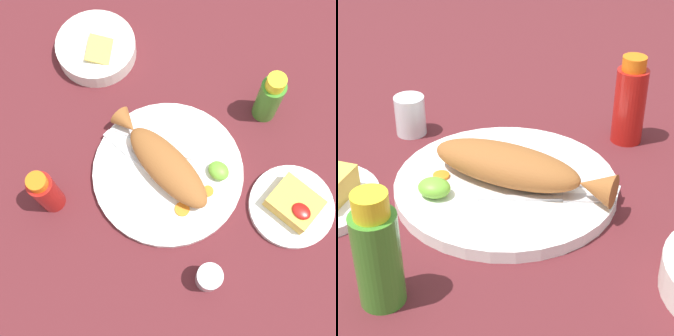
{
  "view_description": "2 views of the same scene",
  "coord_description": "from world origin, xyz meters",
  "views": [
    {
      "loc": [
        0.2,
        -0.23,
        0.93
      ],
      "look_at": [
        0.0,
        0.0,
        0.04
      ],
      "focal_mm": 50.0,
      "sensor_mm": 36.0,
      "label": 1
    },
    {
      "loc": [
        -0.22,
        0.67,
        0.49
      ],
      "look_at": [
        0.0,
        0.0,
        0.04
      ],
      "focal_mm": 65.0,
      "sensor_mm": 36.0,
      "label": 2
    }
  ],
  "objects": [
    {
      "name": "ground_plane",
      "position": [
        0.0,
        0.0,
        0.0
      ],
      "size": [
        4.0,
        4.0,
        0.0
      ],
      "primitive_type": "plane",
      "color": "#561E23"
    },
    {
      "name": "main_plate",
      "position": [
        0.0,
        0.0,
        0.01
      ],
      "size": [
        0.31,
        0.31,
        0.02
      ],
      "primitive_type": "cylinder",
      "color": "white",
      "rests_on": "ground_plane"
    },
    {
      "name": "fried_fish",
      "position": [
        -0.01,
        0.0,
        0.04
      ],
      "size": [
        0.27,
        0.11,
        0.05
      ],
      "rotation": [
        0.0,
        0.0,
        -0.13
      ],
      "color": "#935628",
      "rests_on": "main_plate"
    },
    {
      "name": "fork_near",
      "position": [
        -0.08,
        -0.02,
        0.02
      ],
      "size": [
        0.19,
        0.02,
        0.0
      ],
      "rotation": [
        0.0,
        0.0,
        9.4
      ],
      "color": "silver",
      "rests_on": "main_plate"
    },
    {
      "name": "fork_far",
      "position": [
        -0.08,
        0.02,
        0.02
      ],
      "size": [
        0.18,
        0.07,
        0.0
      ],
      "rotation": [
        0.0,
        0.0,
        9.74
      ],
      "color": "silver",
      "rests_on": "main_plate"
    },
    {
      "name": "carrot_slice_near",
      "position": [
        0.07,
        -0.04,
        0.02
      ],
      "size": [
        0.03,
        0.03,
        0.0
      ],
      "primitive_type": "cylinder",
      "color": "orange",
      "rests_on": "main_plate"
    },
    {
      "name": "carrot_slice_mid",
      "position": [
        0.09,
        0.02,
        0.02
      ],
      "size": [
        0.02,
        0.02,
        0.0
      ],
      "primitive_type": "cylinder",
      "color": "orange",
      "rests_on": "main_plate"
    },
    {
      "name": "lime_wedge_main",
      "position": [
        0.08,
        0.07,
        0.03
      ],
      "size": [
        0.04,
        0.04,
        0.02
      ],
      "primitive_type": "ellipsoid",
      "color": "#6BB233",
      "rests_on": "main_plate"
    },
    {
      "name": "hot_sauce_bottle_red",
      "position": [
        -0.14,
        -0.2,
        0.07
      ],
      "size": [
        0.05,
        0.05,
        0.14
      ],
      "color": "#B21914",
      "rests_on": "ground_plane"
    },
    {
      "name": "hot_sauce_bottle_green",
      "position": [
        0.06,
        0.25,
        0.07
      ],
      "size": [
        0.05,
        0.05,
        0.14
      ],
      "color": "#3D8428",
      "rests_on": "ground_plane"
    },
    {
      "name": "salt_cup",
      "position": [
        0.2,
        -0.11,
        0.03
      ],
      "size": [
        0.05,
        0.05,
        0.06
      ],
      "color": "silver",
      "rests_on": "ground_plane"
    }
  ]
}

